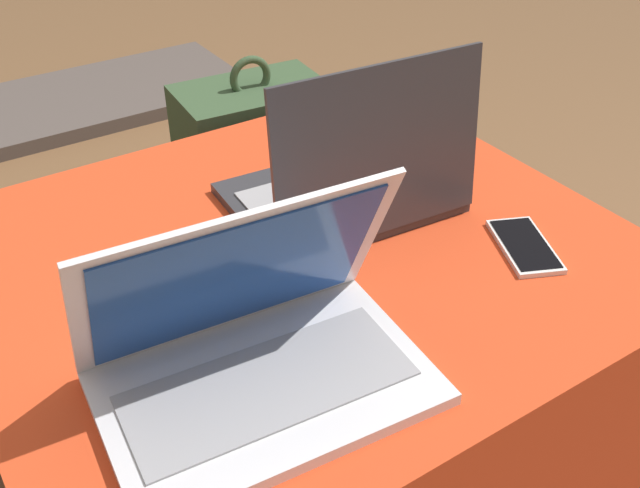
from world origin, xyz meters
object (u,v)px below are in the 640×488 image
at_px(laptop_near, 256,349).
at_px(backpack, 254,183).
at_px(cell_phone, 525,246).
at_px(laptop_far, 351,183).

relative_size(laptop_near, backpack, 0.74).
distance_m(laptop_near, backpack, 0.89).
height_order(laptop_near, cell_phone, laptop_near).
height_order(laptop_near, backpack, laptop_near).
bearing_deg(backpack, laptop_far, 83.66).
height_order(cell_phone, backpack, backpack).
bearing_deg(cell_phone, backpack, 118.45).
xyz_separation_m(laptop_near, cell_phone, (0.45, 0.02, -0.04)).
xyz_separation_m(laptop_far, backpack, (0.10, 0.51, -0.29)).
bearing_deg(backpack, laptop_near, 66.84).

